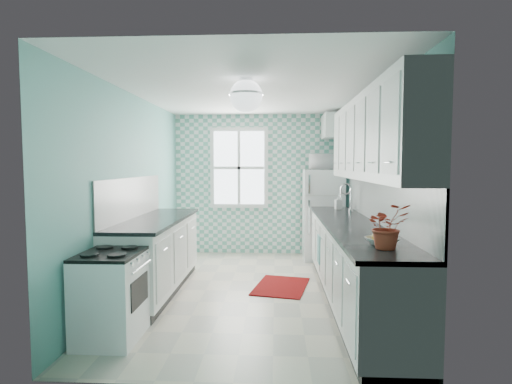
{
  "coord_description": "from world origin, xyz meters",
  "views": [
    {
      "loc": [
        0.31,
        -4.98,
        1.62
      ],
      "look_at": [
        0.05,
        0.25,
        1.25
      ],
      "focal_mm": 28.0,
      "sensor_mm": 36.0,
      "label": 1
    }
  ],
  "objects_px": {
    "sink": "(339,213)",
    "potted_plant": "(387,226)",
    "fridge": "(323,214)",
    "fruit_bowl": "(382,241)",
    "microwave": "(323,162)",
    "ceiling_light": "(246,96)",
    "stove": "(112,294)"
  },
  "relations": [
    {
      "from": "sink",
      "to": "potted_plant",
      "type": "xyz_separation_m",
      "value": [
        -0.0,
        -2.43,
        0.19
      ]
    },
    {
      "from": "sink",
      "to": "potted_plant",
      "type": "distance_m",
      "value": 2.43
    },
    {
      "from": "fridge",
      "to": "fruit_bowl",
      "type": "relative_size",
      "value": 6.08
    },
    {
      "from": "fruit_bowl",
      "to": "microwave",
      "type": "bearing_deg",
      "value": 91.5
    },
    {
      "from": "ceiling_light",
      "to": "sink",
      "type": "xyz_separation_m",
      "value": [
        1.2,
        1.45,
        -1.39
      ]
    },
    {
      "from": "fridge",
      "to": "stove",
      "type": "height_order",
      "value": "fridge"
    },
    {
      "from": "stove",
      "to": "sink",
      "type": "bearing_deg",
      "value": 44.74
    },
    {
      "from": "sink",
      "to": "potted_plant",
      "type": "bearing_deg",
      "value": -93.61
    },
    {
      "from": "ceiling_light",
      "to": "stove",
      "type": "distance_m",
      "value": 2.34
    },
    {
      "from": "stove",
      "to": "sink",
      "type": "relative_size",
      "value": 1.49
    },
    {
      "from": "microwave",
      "to": "potted_plant",
      "type": "bearing_deg",
      "value": 93.27
    },
    {
      "from": "stove",
      "to": "fruit_bowl",
      "type": "relative_size",
      "value": 3.17
    },
    {
      "from": "fridge",
      "to": "potted_plant",
      "type": "height_order",
      "value": "fridge"
    },
    {
      "from": "ceiling_light",
      "to": "potted_plant",
      "type": "height_order",
      "value": "ceiling_light"
    },
    {
      "from": "fruit_bowl",
      "to": "potted_plant",
      "type": "distance_m",
      "value": 0.22
    },
    {
      "from": "fridge",
      "to": "fruit_bowl",
      "type": "height_order",
      "value": "fridge"
    },
    {
      "from": "ceiling_light",
      "to": "sink",
      "type": "distance_m",
      "value": 2.34
    },
    {
      "from": "sink",
      "to": "microwave",
      "type": "xyz_separation_m",
      "value": [
        -0.09,
        1.16,
        0.72
      ]
    },
    {
      "from": "ceiling_light",
      "to": "sink",
      "type": "relative_size",
      "value": 0.66
    },
    {
      "from": "fruit_bowl",
      "to": "microwave",
      "type": "relative_size",
      "value": 0.52
    },
    {
      "from": "fruit_bowl",
      "to": "ceiling_light",
      "type": "bearing_deg",
      "value": 145.35
    },
    {
      "from": "ceiling_light",
      "to": "fruit_bowl",
      "type": "relative_size",
      "value": 1.4
    },
    {
      "from": "stove",
      "to": "potted_plant",
      "type": "relative_size",
      "value": 2.16
    },
    {
      "from": "fridge",
      "to": "stove",
      "type": "xyz_separation_m",
      "value": [
        -2.31,
        -3.26,
        -0.34
      ]
    },
    {
      "from": "sink",
      "to": "microwave",
      "type": "relative_size",
      "value": 1.11
    },
    {
      "from": "ceiling_light",
      "to": "fridge",
      "type": "height_order",
      "value": "ceiling_light"
    },
    {
      "from": "fruit_bowl",
      "to": "potted_plant",
      "type": "bearing_deg",
      "value": -90.0
    },
    {
      "from": "fruit_bowl",
      "to": "stove",
      "type": "bearing_deg",
      "value": 175.77
    },
    {
      "from": "ceiling_light",
      "to": "fruit_bowl",
      "type": "height_order",
      "value": "ceiling_light"
    },
    {
      "from": "sink",
      "to": "microwave",
      "type": "bearing_deg",
      "value": 91.12
    },
    {
      "from": "sink",
      "to": "fruit_bowl",
      "type": "bearing_deg",
      "value": -93.62
    },
    {
      "from": "stove",
      "to": "ceiling_light",
      "type": "bearing_deg",
      "value": 32.15
    }
  ]
}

